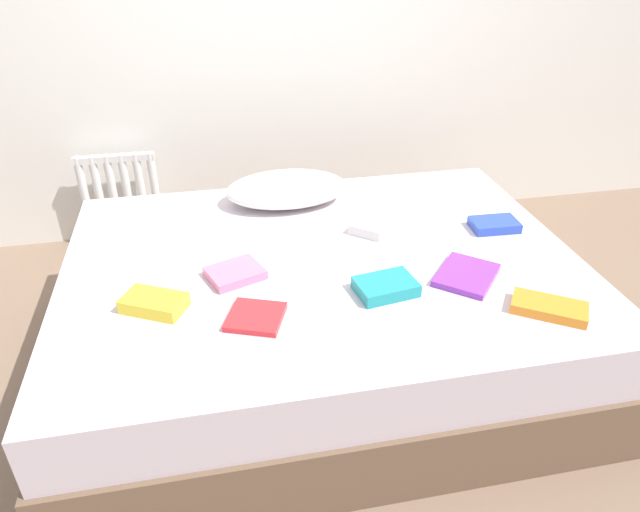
{
  "coord_description": "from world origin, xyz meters",
  "views": [
    {
      "loc": [
        -0.39,
        -1.89,
        1.66
      ],
      "look_at": [
        0.0,
        0.05,
        0.48
      ],
      "focal_mm": 32.67,
      "sensor_mm": 36.0,
      "label": 1
    }
  ],
  "objects_px": {
    "pillow": "(287,189)",
    "textbook_blue": "(494,225)",
    "textbook_red": "(256,317)",
    "textbook_purple": "(466,275)",
    "radiator": "(120,194)",
    "textbook_teal": "(386,287)",
    "textbook_pink": "(235,273)",
    "textbook_white": "(375,223)",
    "textbook_orange": "(549,308)",
    "textbook_yellow": "(154,303)",
    "bed": "(322,311)"
  },
  "relations": [
    {
      "from": "pillow",
      "to": "textbook_pink",
      "type": "bearing_deg",
      "value": -115.67
    },
    {
      "from": "textbook_yellow",
      "to": "textbook_pink",
      "type": "height_order",
      "value": "textbook_yellow"
    },
    {
      "from": "radiator",
      "to": "textbook_teal",
      "type": "distance_m",
      "value": 1.83
    },
    {
      "from": "textbook_white",
      "to": "textbook_pink",
      "type": "relative_size",
      "value": 1.13
    },
    {
      "from": "textbook_red",
      "to": "textbook_blue",
      "type": "bearing_deg",
      "value": 43.43
    },
    {
      "from": "textbook_teal",
      "to": "textbook_pink",
      "type": "relative_size",
      "value": 1.08
    },
    {
      "from": "radiator",
      "to": "textbook_blue",
      "type": "bearing_deg",
      "value": -33.96
    },
    {
      "from": "textbook_orange",
      "to": "textbook_teal",
      "type": "bearing_deg",
      "value": -169.9
    },
    {
      "from": "textbook_pink",
      "to": "textbook_orange",
      "type": "bearing_deg",
      "value": -43.61
    },
    {
      "from": "bed",
      "to": "pillow",
      "type": "bearing_deg",
      "value": 96.48
    },
    {
      "from": "textbook_red",
      "to": "textbook_teal",
      "type": "bearing_deg",
      "value": 29.4
    },
    {
      "from": "textbook_pink",
      "to": "textbook_teal",
      "type": "bearing_deg",
      "value": -42.58
    },
    {
      "from": "pillow",
      "to": "textbook_red",
      "type": "height_order",
      "value": "pillow"
    },
    {
      "from": "radiator",
      "to": "textbook_white",
      "type": "distance_m",
      "value": 1.54
    },
    {
      "from": "pillow",
      "to": "textbook_white",
      "type": "xyz_separation_m",
      "value": [
        0.32,
        -0.32,
        -0.05
      ]
    },
    {
      "from": "textbook_red",
      "to": "textbook_purple",
      "type": "xyz_separation_m",
      "value": [
        0.78,
        0.1,
        0.0
      ]
    },
    {
      "from": "textbook_red",
      "to": "textbook_pink",
      "type": "distance_m",
      "value": 0.28
    },
    {
      "from": "pillow",
      "to": "textbook_pink",
      "type": "distance_m",
      "value": 0.65
    },
    {
      "from": "pillow",
      "to": "textbook_teal",
      "type": "height_order",
      "value": "pillow"
    },
    {
      "from": "bed",
      "to": "textbook_red",
      "type": "distance_m",
      "value": 0.52
    },
    {
      "from": "textbook_teal",
      "to": "textbook_orange",
      "type": "height_order",
      "value": "textbook_teal"
    },
    {
      "from": "radiator",
      "to": "textbook_yellow",
      "type": "height_order",
      "value": "textbook_yellow"
    },
    {
      "from": "textbook_purple",
      "to": "textbook_blue",
      "type": "distance_m",
      "value": 0.43
    },
    {
      "from": "textbook_red",
      "to": "textbook_white",
      "type": "xyz_separation_m",
      "value": [
        0.56,
        0.54,
        0.01
      ]
    },
    {
      "from": "textbook_purple",
      "to": "textbook_white",
      "type": "bearing_deg",
      "value": 67.29
    },
    {
      "from": "textbook_purple",
      "to": "textbook_pink",
      "type": "relative_size",
      "value": 1.25
    },
    {
      "from": "textbook_purple",
      "to": "textbook_orange",
      "type": "xyz_separation_m",
      "value": [
        0.18,
        -0.25,
        0.01
      ]
    },
    {
      "from": "bed",
      "to": "textbook_purple",
      "type": "bearing_deg",
      "value": -26.4
    },
    {
      "from": "radiator",
      "to": "textbook_white",
      "type": "relative_size",
      "value": 2.09
    },
    {
      "from": "textbook_purple",
      "to": "textbook_yellow",
      "type": "height_order",
      "value": "textbook_yellow"
    },
    {
      "from": "pillow",
      "to": "textbook_orange",
      "type": "height_order",
      "value": "pillow"
    },
    {
      "from": "bed",
      "to": "textbook_purple",
      "type": "relative_size",
      "value": 8.39
    },
    {
      "from": "textbook_purple",
      "to": "textbook_pink",
      "type": "bearing_deg",
      "value": 118.96
    },
    {
      "from": "textbook_teal",
      "to": "textbook_white",
      "type": "distance_m",
      "value": 0.48
    },
    {
      "from": "textbook_blue",
      "to": "textbook_purple",
      "type": "bearing_deg",
      "value": -126.83
    },
    {
      "from": "textbook_teal",
      "to": "textbook_red",
      "type": "relative_size",
      "value": 1.17
    },
    {
      "from": "radiator",
      "to": "textbook_pink",
      "type": "xyz_separation_m",
      "value": [
        0.55,
        -1.27,
        0.2
      ]
    },
    {
      "from": "textbook_teal",
      "to": "textbook_yellow",
      "type": "height_order",
      "value": "textbook_yellow"
    },
    {
      "from": "radiator",
      "to": "textbook_pink",
      "type": "relative_size",
      "value": 2.36
    },
    {
      "from": "bed",
      "to": "textbook_teal",
      "type": "relative_size",
      "value": 9.72
    },
    {
      "from": "textbook_purple",
      "to": "pillow",
      "type": "bearing_deg",
      "value": 76.46
    },
    {
      "from": "pillow",
      "to": "textbook_orange",
      "type": "relative_size",
      "value": 2.28
    },
    {
      "from": "textbook_purple",
      "to": "textbook_orange",
      "type": "bearing_deg",
      "value": -103.09
    },
    {
      "from": "textbook_pink",
      "to": "textbook_red",
      "type": "bearing_deg",
      "value": -101.13
    },
    {
      "from": "textbook_pink",
      "to": "textbook_white",
      "type": "bearing_deg",
      "value": 3.15
    },
    {
      "from": "textbook_yellow",
      "to": "textbook_orange",
      "type": "relative_size",
      "value": 0.86
    },
    {
      "from": "textbook_yellow",
      "to": "textbook_orange",
      "type": "height_order",
      "value": "textbook_yellow"
    },
    {
      "from": "radiator",
      "to": "textbook_teal",
      "type": "xyz_separation_m",
      "value": [
        1.06,
        -1.47,
        0.21
      ]
    },
    {
      "from": "pillow",
      "to": "textbook_teal",
      "type": "distance_m",
      "value": 0.82
    },
    {
      "from": "pillow",
      "to": "textbook_blue",
      "type": "height_order",
      "value": "pillow"
    }
  ]
}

